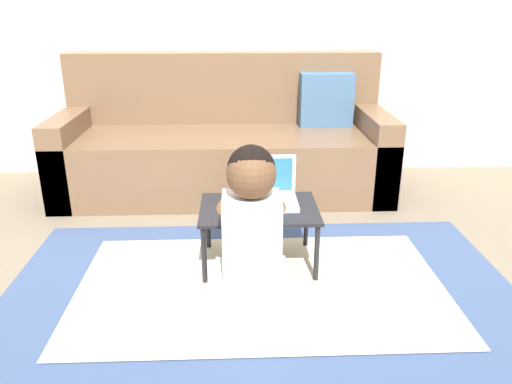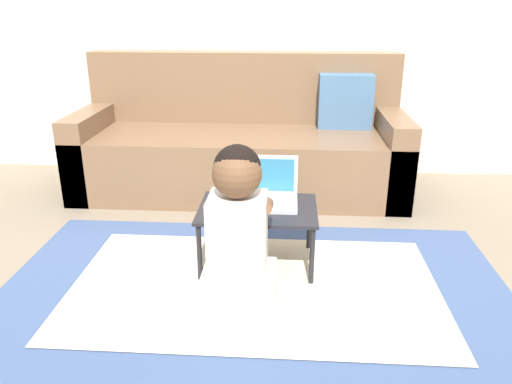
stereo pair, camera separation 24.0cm
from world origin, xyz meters
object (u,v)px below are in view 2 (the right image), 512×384
at_px(couch, 242,146).
at_px(laptop, 271,196).
at_px(person_seated, 238,244).
at_px(computer_mouse, 234,204).
at_px(laptop_desk, 258,214).

xyz_separation_m(couch, laptop, (0.24, -1.04, 0.04)).
bearing_deg(laptop, person_seated, -102.53).
xyz_separation_m(computer_mouse, person_seated, (0.06, -0.43, 0.01)).
relative_size(laptop_desk, computer_mouse, 5.52).
xyz_separation_m(couch, computer_mouse, (0.06, -1.11, 0.02)).
relative_size(couch, person_seated, 2.95).
xyz_separation_m(laptop, person_seated, (-0.11, -0.50, -0.01)).
bearing_deg(laptop_desk, person_seated, -96.36).
height_order(couch, laptop, couch).
bearing_deg(computer_mouse, laptop_desk, 6.66).
bearing_deg(couch, computer_mouse, -86.86).
bearing_deg(laptop_desk, computer_mouse, -173.34).
xyz_separation_m(couch, laptop_desk, (0.18, -1.10, -0.03)).
relative_size(laptop, person_seated, 0.34).
xyz_separation_m(laptop_desk, laptop, (0.06, 0.05, 0.07)).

